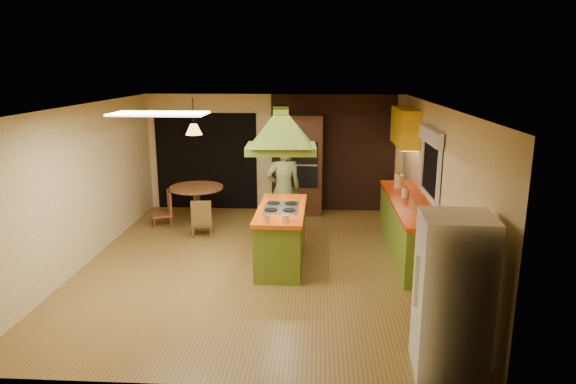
# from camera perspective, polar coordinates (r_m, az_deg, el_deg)

# --- Properties ---
(ground) EXTENTS (6.50, 6.50, 0.00)m
(ground) POSITION_cam_1_polar(r_m,az_deg,el_deg) (8.31, -3.29, -7.91)
(ground) COLOR olive
(ground) RESTS_ON ground
(room_walls) EXTENTS (5.50, 6.50, 6.50)m
(room_walls) POSITION_cam_1_polar(r_m,az_deg,el_deg) (7.93, -3.41, 0.51)
(room_walls) COLOR beige
(room_walls) RESTS_ON ground
(ceiling_plane) EXTENTS (6.50, 6.50, 0.00)m
(ceiling_plane) POSITION_cam_1_polar(r_m,az_deg,el_deg) (7.74, -3.54, 9.54)
(ceiling_plane) COLOR silver
(ceiling_plane) RESTS_ON room_walls
(brick_panel) EXTENTS (2.64, 0.03, 2.50)m
(brick_panel) POSITION_cam_1_polar(r_m,az_deg,el_deg) (11.05, 5.02, 4.28)
(brick_panel) COLOR #381E14
(brick_panel) RESTS_ON ground
(nook_opening) EXTENTS (2.20, 0.03, 2.10)m
(nook_opening) POSITION_cam_1_polar(r_m,az_deg,el_deg) (11.34, -9.05, 3.38)
(nook_opening) COLOR black
(nook_opening) RESTS_ON ground
(right_counter) EXTENTS (0.62, 3.05, 0.92)m
(right_counter) POSITION_cam_1_polar(r_m,az_deg,el_deg) (8.80, 13.22, -3.81)
(right_counter) COLOR olive
(right_counter) RESTS_ON ground
(upper_cabinets) EXTENTS (0.34, 1.40, 0.70)m
(upper_cabinets) POSITION_cam_1_polar(r_m,az_deg,el_deg) (10.07, 12.85, 7.07)
(upper_cabinets) COLOR yellow
(upper_cabinets) RESTS_ON room_walls
(window_right) EXTENTS (0.12, 1.35, 1.06)m
(window_right) POSITION_cam_1_polar(r_m,az_deg,el_deg) (8.36, 15.60, 4.35)
(window_right) COLOR black
(window_right) RESTS_ON room_walls
(fluor_panel) EXTENTS (1.20, 0.60, 0.03)m
(fluor_panel) POSITION_cam_1_polar(r_m,az_deg,el_deg) (6.80, -14.11, 8.44)
(fluor_panel) COLOR white
(fluor_panel) RESTS_ON ceiling_plane
(kitchen_island) EXTENTS (0.76, 1.84, 0.93)m
(kitchen_island) POSITION_cam_1_polar(r_m,az_deg,el_deg) (8.16, -0.74, -4.84)
(kitchen_island) COLOR olive
(kitchen_island) RESTS_ON ground
(range_hood) EXTENTS (1.08, 0.80, 0.80)m
(range_hood) POSITION_cam_1_polar(r_m,az_deg,el_deg) (7.77, -0.79, 7.73)
(range_hood) COLOR #5B741D
(range_hood) RESTS_ON ceiling_plane
(man) EXTENTS (0.74, 0.59, 1.79)m
(man) POSITION_cam_1_polar(r_m,az_deg,el_deg) (9.25, -0.51, 0.20)
(man) COLOR #586033
(man) RESTS_ON ground
(refrigerator) EXTENTS (0.72, 0.68, 1.68)m
(refrigerator) POSITION_cam_1_polar(r_m,az_deg,el_deg) (5.49, 17.78, -10.91)
(refrigerator) COLOR white
(refrigerator) RESTS_ON ground
(wall_oven) EXTENTS (0.73, 0.64, 2.10)m
(wall_oven) POSITION_cam_1_polar(r_m,az_deg,el_deg) (10.81, 1.87, 3.03)
(wall_oven) COLOR #4E2B19
(wall_oven) RESTS_ON ground
(dining_table) EXTENTS (1.04, 1.04, 0.78)m
(dining_table) POSITION_cam_1_polar(r_m,az_deg,el_deg) (10.26, -10.10, -0.64)
(dining_table) COLOR brown
(dining_table) RESTS_ON ground
(chair_left) EXTENTS (0.50, 0.50, 0.69)m
(chair_left) POSITION_cam_1_polar(r_m,az_deg,el_deg) (10.40, -13.93, -1.79)
(chair_left) COLOR brown
(chair_left) RESTS_ON ground
(chair_near) EXTENTS (0.43, 0.43, 0.71)m
(chair_near) POSITION_cam_1_polar(r_m,az_deg,el_deg) (9.65, -9.48, -2.75)
(chair_near) COLOR brown
(chair_near) RESTS_ON ground
(pendant_lamp) EXTENTS (0.33, 0.33, 0.21)m
(pendant_lamp) POSITION_cam_1_polar(r_m,az_deg,el_deg) (10.01, -10.43, 6.87)
(pendant_lamp) COLOR #FF9E3F
(pendant_lamp) RESTS_ON ceiling_plane
(canister_large) EXTENTS (0.21, 0.21, 0.24)m
(canister_large) POSITION_cam_1_polar(r_m,az_deg,el_deg) (9.51, 12.21, 1.17)
(canister_large) COLOR #F1E2C2
(canister_large) RESTS_ON right_counter
(canister_medium) EXTENTS (0.16, 0.16, 0.18)m
(canister_medium) POSITION_cam_1_polar(r_m,az_deg,el_deg) (9.60, 12.13, 1.10)
(canister_medium) COLOR beige
(canister_medium) RESTS_ON right_counter
(canister_small) EXTENTS (0.13, 0.13, 0.16)m
(canister_small) POSITION_cam_1_polar(r_m,az_deg,el_deg) (8.82, 12.90, -0.12)
(canister_small) COLOR #EFE4C0
(canister_small) RESTS_ON right_counter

